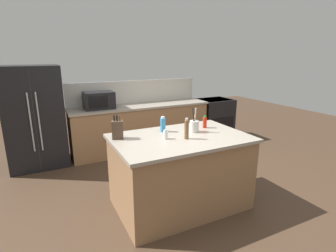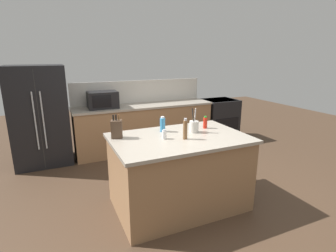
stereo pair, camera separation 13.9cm
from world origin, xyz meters
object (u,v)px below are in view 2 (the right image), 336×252
range_oven (219,119)px  salt_shaker (164,135)px  knife_block (117,129)px  utensil_crock (194,126)px  refrigerator (40,116)px  microwave (103,100)px  dish_soap_bottle (163,125)px  hot_sauce_bottle (205,123)px  pepper_grinder (185,129)px

range_oven → salt_shaker: salt_shaker is taller
knife_block → utensil_crock: size_ratio=0.91×
refrigerator → knife_block: size_ratio=6.03×
knife_block → range_oven: bearing=52.1°
microwave → dish_soap_bottle: microwave is taller
knife_block → microwave: bearing=102.3°
range_oven → salt_shaker: size_ratio=7.89×
refrigerator → utensil_crock: refrigerator is taller
knife_block → hot_sauce_bottle: (1.21, -0.06, -0.03)m
knife_block → hot_sauce_bottle: 1.21m
refrigerator → pepper_grinder: refrigerator is taller
microwave → dish_soap_bottle: 1.95m
dish_soap_bottle → pepper_grinder: (0.12, -0.40, 0.02)m
range_oven → knife_block: size_ratio=3.17×
refrigerator → pepper_grinder: (1.64, -2.36, 0.19)m
knife_block → utensil_crock: bearing=8.1°
microwave → pepper_grinder: size_ratio=2.13×
dish_soap_bottle → hot_sauce_bottle: (0.60, -0.08, -0.02)m
range_oven → pepper_grinder: pepper_grinder is taller
dish_soap_bottle → knife_block: bearing=-177.5°
microwave → utensil_crock: utensil_crock is taller
range_oven → pepper_grinder: 3.18m
dish_soap_bottle → pepper_grinder: 0.42m
range_oven → dish_soap_bottle: 2.99m
microwave → utensil_crock: (0.78, -2.10, -0.08)m
microwave → salt_shaker: (0.32, -2.20, -0.10)m
salt_shaker → microwave: bearing=98.2°
microwave → knife_block: (-0.19, -1.93, -0.04)m
knife_block → pepper_grinder: knife_block is taller
microwave → dish_soap_bottle: bearing=-77.6°
range_oven → dish_soap_bottle: bearing=-139.5°
refrigerator → pepper_grinder: bearing=-55.2°
refrigerator → pepper_grinder: 2.88m
refrigerator → salt_shaker: bearing=-57.9°
knife_block → dish_soap_bottle: size_ratio=1.43×
microwave → pepper_grinder: bearing=-76.7°
utensil_crock → range_oven: bearing=48.3°
knife_block → salt_shaker: 0.58m
range_oven → utensil_crock: bearing=-131.7°
utensil_crock → dish_soap_bottle: bearing=151.5°
range_oven → knife_block: (-2.85, -1.93, 0.59)m
refrigerator → hot_sauce_bottle: size_ratio=10.39×
knife_block → pepper_grinder: (0.74, -0.37, 0.01)m
knife_block → hot_sauce_bottle: size_ratio=1.72×
pepper_grinder → dish_soap_bottle: bearing=107.1°
salt_shaker → hot_sauce_bottle: 0.73m
refrigerator → utensil_crock: 2.86m
range_oven → salt_shaker: bearing=-136.8°
microwave → utensil_crock: size_ratio=1.70×
microwave → range_oven: bearing=-0.0°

